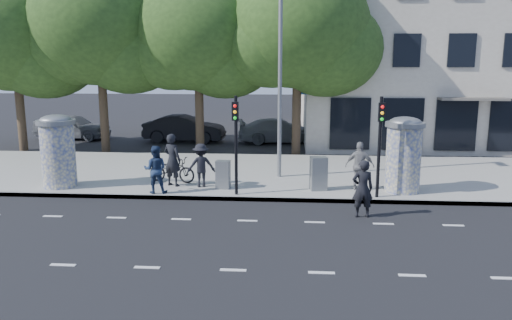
# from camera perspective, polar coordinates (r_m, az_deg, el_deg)

# --- Properties ---
(ground) EXTENTS (120.00, 120.00, 0.00)m
(ground) POSITION_cam_1_polar(r_m,az_deg,el_deg) (13.66, -1.53, -8.79)
(ground) COLOR black
(ground) RESTS_ON ground
(sidewalk) EXTENTS (40.00, 8.00, 0.15)m
(sidewalk) POSITION_cam_1_polar(r_m,az_deg,el_deg) (20.83, 0.51, -1.55)
(sidewalk) COLOR gray
(sidewalk) RESTS_ON ground
(curb) EXTENTS (40.00, 0.10, 0.16)m
(curb) POSITION_cam_1_polar(r_m,az_deg,el_deg) (17.01, -0.34, -4.48)
(curb) COLOR slate
(curb) RESTS_ON ground
(lane_dash_near) EXTENTS (32.00, 0.12, 0.01)m
(lane_dash_near) POSITION_cam_1_polar(r_m,az_deg,el_deg) (11.63, -2.63, -12.47)
(lane_dash_near) COLOR silver
(lane_dash_near) RESTS_ON ground
(lane_dash_far) EXTENTS (32.00, 0.12, 0.01)m
(lane_dash_far) POSITION_cam_1_polar(r_m,az_deg,el_deg) (14.98, -0.99, -6.96)
(lane_dash_far) COLOR silver
(lane_dash_far) RESTS_ON ground
(ad_column_left) EXTENTS (1.36, 1.36, 2.65)m
(ad_column_left) POSITION_cam_1_polar(r_m,az_deg,el_deg) (19.50, -21.71, 1.15)
(ad_column_left) COLOR beige
(ad_column_left) RESTS_ON sidewalk
(ad_column_right) EXTENTS (1.36, 1.36, 2.65)m
(ad_column_right) POSITION_cam_1_polar(r_m,az_deg,el_deg) (18.18, 16.52, 0.80)
(ad_column_right) COLOR beige
(ad_column_right) RESTS_ON sidewalk
(traffic_pole_near) EXTENTS (0.22, 0.31, 3.40)m
(traffic_pole_near) POSITION_cam_1_polar(r_m,az_deg,el_deg) (16.85, -2.32, 2.86)
(traffic_pole_near) COLOR black
(traffic_pole_near) RESTS_ON sidewalk
(traffic_pole_far) EXTENTS (0.22, 0.31, 3.40)m
(traffic_pole_far) POSITION_cam_1_polar(r_m,az_deg,el_deg) (17.00, 13.99, 2.61)
(traffic_pole_far) COLOR black
(traffic_pole_far) RESTS_ON sidewalk
(street_lamp) EXTENTS (0.25, 0.93, 8.00)m
(street_lamp) POSITION_cam_1_polar(r_m,az_deg,el_deg) (19.42, 2.77, 11.54)
(street_lamp) COLOR slate
(street_lamp) RESTS_ON sidewalk
(tree_far_left) EXTENTS (7.20, 7.20, 9.26)m
(tree_far_left) POSITION_cam_1_polar(r_m,az_deg,el_deg) (29.08, -26.00, 13.08)
(tree_far_left) COLOR #38281C
(tree_far_left) RESTS_ON ground
(tree_mid_left) EXTENTS (7.20, 7.20, 9.57)m
(tree_mid_left) POSITION_cam_1_polar(r_m,az_deg,el_deg) (27.17, -17.54, 14.54)
(tree_mid_left) COLOR #38281C
(tree_mid_left) RESTS_ON ground
(tree_near_left) EXTENTS (6.80, 6.80, 8.97)m
(tree_near_left) POSITION_cam_1_polar(r_m,az_deg,el_deg) (25.96, -6.68, 14.19)
(tree_near_left) COLOR #38281C
(tree_near_left) RESTS_ON ground
(tree_center) EXTENTS (7.00, 7.00, 9.30)m
(tree_center) POSITION_cam_1_polar(r_m,az_deg,el_deg) (25.13, 4.80, 14.89)
(tree_center) COLOR #38281C
(tree_center) RESTS_ON ground
(building) EXTENTS (20.30, 15.85, 12.00)m
(building) POSITION_cam_1_polar(r_m,az_deg,el_deg) (34.50, 22.82, 12.53)
(building) COLOR #B2A795
(building) RESTS_ON ground
(ped_b) EXTENTS (0.84, 0.72, 1.94)m
(ped_b) POSITION_cam_1_polar(r_m,az_deg,el_deg) (18.56, -9.54, 0.02)
(ped_b) COLOR black
(ped_b) RESTS_ON sidewalk
(ped_c) EXTENTS (0.87, 0.71, 1.67)m
(ped_c) POSITION_cam_1_polar(r_m,az_deg,el_deg) (17.68, -11.43, -1.06)
(ped_c) COLOR #1F2F4E
(ped_c) RESTS_ON sidewalk
(ped_d) EXTENTS (1.16, 0.87, 1.60)m
(ped_d) POSITION_cam_1_polar(r_m,az_deg,el_deg) (18.30, -6.30, -0.61)
(ped_d) COLOR black
(ped_d) RESTS_ON sidewalk
(ped_e) EXTENTS (1.12, 0.78, 1.74)m
(ped_e) POSITION_cam_1_polar(r_m,az_deg,el_deg) (18.12, 11.77, -0.67)
(ped_e) COLOR gray
(ped_e) RESTS_ON sidewalk
(man_road) EXTENTS (0.69, 0.48, 1.78)m
(man_road) POSITION_cam_1_polar(r_m,az_deg,el_deg) (15.47, 12.08, -3.21)
(man_road) COLOR black
(man_road) RESTS_ON ground
(bicycle) EXTENTS (0.98, 1.92, 0.96)m
(bicycle) POSITION_cam_1_polar(r_m,az_deg,el_deg) (19.21, -9.58, -1.11)
(bicycle) COLOR black
(bicycle) RESTS_ON sidewalk
(cabinet_left) EXTENTS (0.53, 0.41, 1.02)m
(cabinet_left) POSITION_cam_1_polar(r_m,az_deg,el_deg) (18.03, -3.79, -1.68)
(cabinet_left) COLOR slate
(cabinet_left) RESTS_ON sidewalk
(cabinet_right) EXTENTS (0.64, 0.52, 1.20)m
(cabinet_right) POSITION_cam_1_polar(r_m,az_deg,el_deg) (17.90, 7.16, -1.55)
(cabinet_right) COLOR slate
(cabinet_right) RESTS_ON sidewalk
(car_left) EXTENTS (2.28, 4.73, 1.56)m
(car_left) POSITION_cam_1_polar(r_m,az_deg,el_deg) (32.56, -20.25, 3.63)
(car_left) COLOR #5A5C62
(car_left) RESTS_ON ground
(car_mid) EXTENTS (1.81, 4.79, 1.56)m
(car_mid) POSITION_cam_1_polar(r_m,az_deg,el_deg) (29.83, -8.18, 3.58)
(car_mid) COLOR black
(car_mid) RESTS_ON ground
(car_right) EXTENTS (2.89, 5.09, 1.39)m
(car_right) POSITION_cam_1_polar(r_m,az_deg,el_deg) (29.27, 2.66, 3.37)
(car_right) COLOR slate
(car_right) RESTS_ON ground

